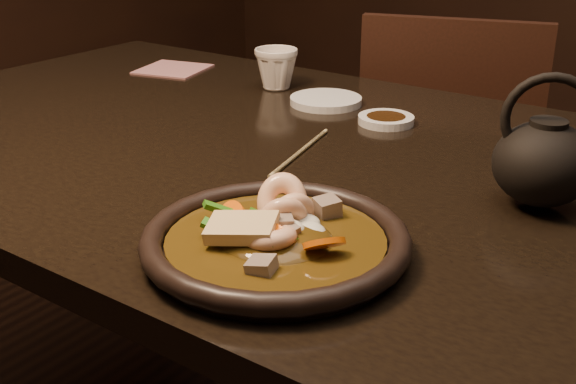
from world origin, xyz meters
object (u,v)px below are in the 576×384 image
Objects in this scene: table at (287,195)px; teapot at (544,159)px; tea_cup at (276,67)px; plate at (276,242)px; chair at (447,178)px.

table is 9.68× the size of teapot.
tea_cup is at bearing 132.89° from teapot.
plate is 0.70m from tea_cup.
tea_cup is at bearing 128.94° from table.
teapot is at bearing -23.85° from tea_cup.
teapot reaches higher than plate.
teapot reaches higher than chair.
tea_cup reaches higher than table.
tea_cup is at bearing 126.37° from plate.
table is 0.72m from chair.
chair is 0.86m from teapot.
tea_cup reaches higher than plate.
teapot is at bearing 57.25° from plate.
plate reaches higher than table.
chair reaches higher than table.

